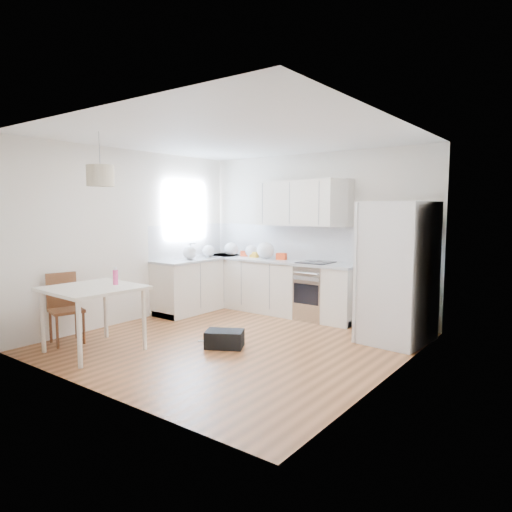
{
  "coord_description": "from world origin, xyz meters",
  "views": [
    {
      "loc": [
        3.78,
        -4.61,
        1.79
      ],
      "look_at": [
        0.04,
        0.4,
        1.13
      ],
      "focal_mm": 32.0,
      "sensor_mm": 36.0,
      "label": 1
    }
  ],
  "objects_px": {
    "refrigerator": "(399,272)",
    "gym_bag": "(224,339)",
    "dining_table": "(93,294)",
    "dining_chair": "(66,309)"
  },
  "relations": [
    {
      "from": "refrigerator",
      "to": "gym_bag",
      "type": "height_order",
      "value": "refrigerator"
    },
    {
      "from": "dining_table",
      "to": "gym_bag",
      "type": "relative_size",
      "value": 2.29
    },
    {
      "from": "dining_table",
      "to": "gym_bag",
      "type": "height_order",
      "value": "dining_table"
    },
    {
      "from": "refrigerator",
      "to": "dining_table",
      "type": "xyz_separation_m",
      "value": [
        -2.9,
        -2.71,
        -0.21
      ]
    },
    {
      "from": "dining_table",
      "to": "dining_chair",
      "type": "relative_size",
      "value": 1.18
    },
    {
      "from": "dining_chair",
      "to": "refrigerator",
      "type": "bearing_deg",
      "value": 53.43
    },
    {
      "from": "refrigerator",
      "to": "dining_chair",
      "type": "xyz_separation_m",
      "value": [
        -3.49,
        -2.73,
        -0.48
      ]
    },
    {
      "from": "dining_table",
      "to": "dining_chair",
      "type": "distance_m",
      "value": 0.64
    },
    {
      "from": "dining_chair",
      "to": "gym_bag",
      "type": "distance_m",
      "value": 2.14
    },
    {
      "from": "refrigerator",
      "to": "gym_bag",
      "type": "distance_m",
      "value": 2.48
    }
  ]
}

